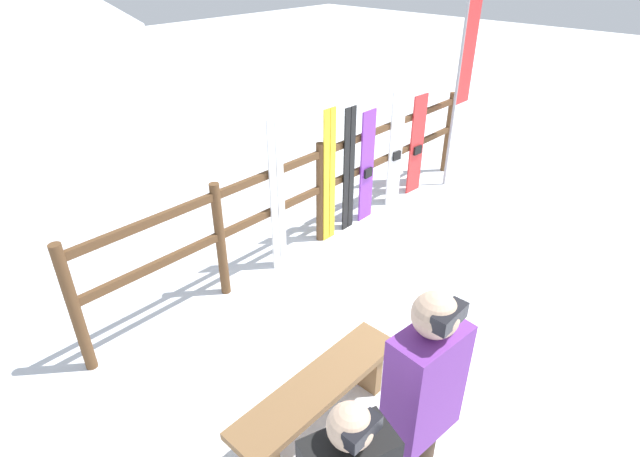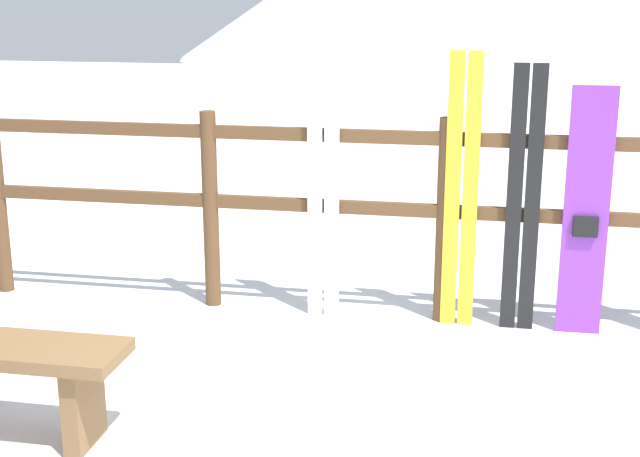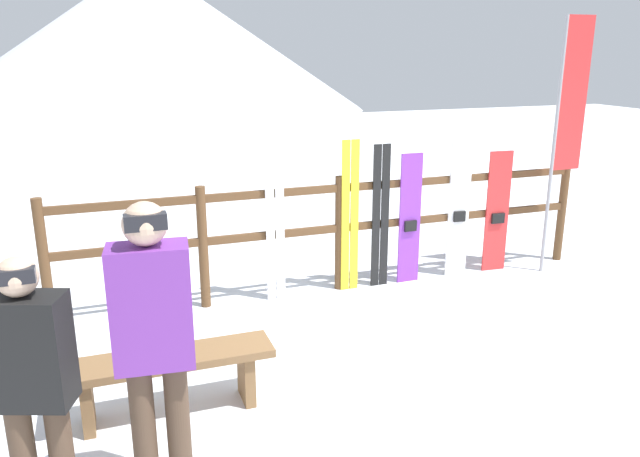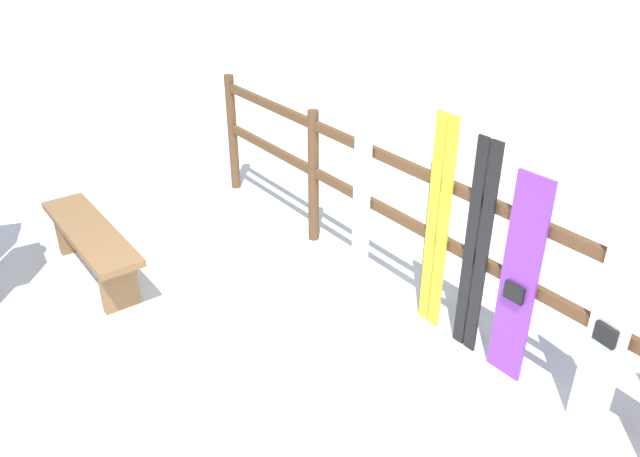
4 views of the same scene
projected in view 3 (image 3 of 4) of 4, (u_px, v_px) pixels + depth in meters
ground_plane at (436, 382)px, 4.99m from camera, size 40.00×40.00×0.00m
mountain_backdrop at (149, 37)px, 26.00m from camera, size 18.00×18.00×6.00m
fence at (340, 223)px, 6.73m from camera, size 6.01×0.10×1.27m
bench at (169, 370)px, 4.47m from camera, size 1.50×0.36×0.47m
person_black at (32, 378)px, 3.25m from camera, size 0.47×0.36×1.59m
person_purple at (154, 334)px, 3.42m from camera, size 0.45×0.28×1.81m
ski_pair_white at (275, 220)px, 6.41m from camera, size 0.20×0.02×1.74m
ski_pair_yellow at (350, 217)px, 6.69m from camera, size 0.19×0.02×1.66m
ski_pair_black at (380, 217)px, 6.81m from camera, size 0.20×0.02×1.59m
snowboard_purple at (410, 219)px, 6.94m from camera, size 0.26×0.06×1.48m
snowboard_white at (459, 210)px, 7.13m from camera, size 0.25×0.08×1.59m
snowboard_red at (497, 212)px, 7.32m from camera, size 0.29×0.07×1.44m
rental_flag at (566, 116)px, 7.01m from camera, size 0.40×0.04×2.92m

